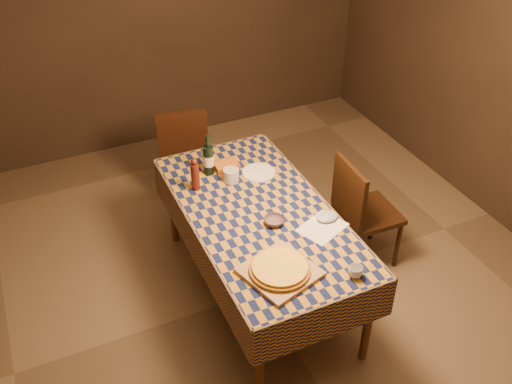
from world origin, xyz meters
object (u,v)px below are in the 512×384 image
pizza (280,268)px  chair_far (183,147)px  dining_table (259,220)px  white_plate (259,173)px  chair_right (360,208)px  bowl (274,221)px  cutting_board (280,272)px  wine_bottle (209,159)px

pizza → chair_far: 1.99m
dining_table → white_plate: 0.46m
dining_table → chair_right: 0.86m
dining_table → pizza: 0.61m
bowl → cutting_board: bearing=-112.1°
dining_table → chair_far: 1.40m
bowl → chair_far: size_ratio=0.14×
pizza → chair_far: bearing=88.6°
bowl → dining_table: bearing=102.8°
chair_far → chair_right: size_ratio=1.00×
wine_bottle → chair_right: bearing=-30.2°
bowl → wine_bottle: bearing=103.6°
dining_table → cutting_board: cutting_board is taller
wine_bottle → chair_right: 1.19m
bowl → chair_right: 0.86m
wine_bottle → chair_right: size_ratio=0.34×
cutting_board → chair_far: (0.05, 1.97, -0.26)m
cutting_board → white_plate: (0.33, 1.00, -0.01)m
cutting_board → chair_right: (0.98, 0.59, -0.26)m
cutting_board → chair_right: chair_right is taller
chair_far → bowl: bearing=-85.4°
wine_bottle → dining_table: bearing=-76.2°
white_plate → chair_right: chair_right is taller
bowl → white_plate: size_ratio=0.55×
bowl → chair_far: 1.57m
white_plate → chair_far: (-0.28, 0.97, -0.25)m
bowl → pizza: bearing=-112.1°
white_plate → cutting_board: bearing=-108.1°
cutting_board → pizza: pizza is taller
pizza → chair_right: chair_right is taller
cutting_board → wine_bottle: size_ratio=1.23×
chair_far → cutting_board: bearing=-91.4°
pizza → white_plate: size_ratio=1.79×
bowl → white_plate: bearing=74.9°
cutting_board → white_plate: cutting_board is taller
cutting_board → chair_far: bearing=88.6°
dining_table → white_plate: (0.19, 0.41, 0.08)m
pizza → bowl: (0.17, 0.43, -0.02)m
bowl → chair_far: bearing=94.6°
dining_table → cutting_board: bearing=-103.3°
pizza → white_plate: bearing=71.9°
bowl → chair_right: chair_right is taller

